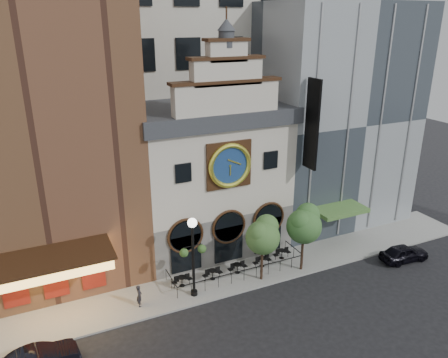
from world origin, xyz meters
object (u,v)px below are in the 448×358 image
bistro_2 (237,267)px  tree_right (304,223)px  bistro_0 (182,280)px  tree_left (263,235)px  bistro_4 (282,253)px  bistro_3 (262,261)px  car_right (404,253)px  bistro_1 (213,274)px  pedestrian (139,296)px  lamppost (193,249)px

bistro_2 → tree_right: tree_right is taller
bistro_0 → bistro_2: bearing=-1.5°
tree_left → tree_right: bearing=-1.5°
tree_left → bistro_4: bearing=32.6°
bistro_0 → bistro_4: size_ratio=1.00×
bistro_2 → tree_right: (4.87, -1.59, 3.51)m
bistro_2 → bistro_3: 2.21m
bistro_4 → car_right: 10.02m
bistro_3 → tree_left: tree_left is taller
tree_left → bistro_1: bearing=156.3°
bistro_1 → pedestrian: bearing=-171.4°
tree_left → car_right: bearing=-11.3°
bistro_3 → lamppost: (-6.32, -1.30, 3.28)m
bistro_1 → tree_left: size_ratio=0.31×
bistro_2 → bistro_4: bearing=5.3°
tree_right → bistro_2: bearing=161.9°
bistro_1 → bistro_3: bearing=0.2°
tree_left → tree_right: size_ratio=0.94×
car_right → tree_left: 12.67m
bistro_1 → tree_left: tree_left is taller
tree_right → bistro_4: bearing=106.1°
bistro_3 → bistro_2: bearing=-179.5°
bistro_0 → bistro_1: (2.41, -0.12, 0.00)m
car_right → bistro_2: bearing=78.5°
bistro_3 → bistro_4: bearing=10.4°
bistro_2 → tree_right: size_ratio=0.29×
bistro_0 → pedestrian: pedestrian is taller
bistro_3 → bistro_1: bearing=-179.8°
lamppost → bistro_2: bearing=18.1°
car_right → lamppost: lamppost is taller
bistro_2 → tree_right: bearing=-18.1°
bistro_2 → tree_left: bearing=-48.8°
bistro_1 → bistro_2: size_ratio=1.00×
pedestrian → tree_left: 9.75m
bistro_1 → bistro_4: same height
tree_left → tree_right: tree_right is taller
bistro_4 → lamppost: bearing=-168.6°
lamppost → tree_right: (8.97, -0.31, 0.23)m
car_right → pedestrian: (-21.30, 3.01, 0.25)m
bistro_4 → tree_right: (0.58, -2.00, 3.51)m
bistro_3 → tree_left: 3.72m
bistro_4 → tree_left: size_ratio=0.31×
bistro_1 → bistro_2: same height
bistro_1 → tree_right: tree_right is taller
bistro_0 → tree_right: tree_right is taller
bistro_1 → pedestrian: 5.93m
bistro_2 → tree_left: size_ratio=0.31×
bistro_4 → bistro_2: bearing=-174.7°
tree_left → lamppost: bearing=177.7°
bistro_1 → car_right: (15.45, -3.90, 0.09)m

